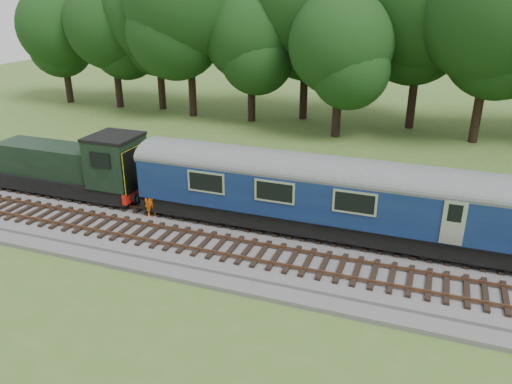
% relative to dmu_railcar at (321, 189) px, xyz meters
% --- Properties ---
extents(ground, '(120.00, 120.00, 0.00)m').
position_rel_dmu_railcar_xyz_m(ground, '(-1.85, -1.40, -2.61)').
color(ground, '#456826').
rests_on(ground, ground).
extents(ballast, '(70.00, 7.00, 0.35)m').
position_rel_dmu_railcar_xyz_m(ballast, '(-1.85, -1.40, -2.43)').
color(ballast, '#4C4C4F').
rests_on(ballast, ground).
extents(track_north, '(67.20, 2.40, 0.21)m').
position_rel_dmu_railcar_xyz_m(track_north, '(-1.85, -0.00, -2.19)').
color(track_north, black).
rests_on(track_north, ballast).
extents(track_south, '(67.20, 2.40, 0.21)m').
position_rel_dmu_railcar_xyz_m(track_south, '(-1.85, -3.00, -2.19)').
color(track_south, black).
rests_on(track_south, ballast).
extents(fence, '(64.00, 0.12, 1.00)m').
position_rel_dmu_railcar_xyz_m(fence, '(-1.85, 3.10, -2.61)').
color(fence, '#6B6054').
rests_on(fence, ground).
extents(tree_line, '(70.00, 8.00, 18.00)m').
position_rel_dmu_railcar_xyz_m(tree_line, '(-1.85, 20.60, -2.61)').
color(tree_line, black).
rests_on(tree_line, ground).
extents(dmu_railcar, '(18.05, 2.86, 3.88)m').
position_rel_dmu_railcar_xyz_m(dmu_railcar, '(0.00, 0.00, 0.00)').
color(dmu_railcar, black).
rests_on(dmu_railcar, ground).
extents(shunter_loco, '(8.91, 2.60, 3.38)m').
position_rel_dmu_railcar_xyz_m(shunter_loco, '(-13.93, 0.00, -0.63)').
color(shunter_loco, black).
rests_on(shunter_loco, ground).
extents(worker, '(0.80, 0.74, 1.83)m').
position_rel_dmu_railcar_xyz_m(worker, '(-8.45, -1.20, -1.34)').
color(worker, orange).
rests_on(worker, ballast).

